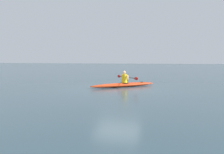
% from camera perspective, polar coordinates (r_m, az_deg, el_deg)
% --- Properties ---
extents(ground_plane, '(160.00, 160.00, 0.00)m').
position_cam_1_polar(ground_plane, '(12.83, 1.42, -2.97)').
color(ground_plane, '#334C56').
extents(kayak, '(3.55, 3.40, 0.24)m').
position_cam_1_polar(kayak, '(13.79, 2.90, -1.95)').
color(kayak, red).
rests_on(kayak, ground).
extents(kayaker, '(1.68, 1.77, 0.72)m').
position_cam_1_polar(kayaker, '(13.78, 3.12, -0.19)').
color(kayaker, yellow).
rests_on(kayaker, kayak).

